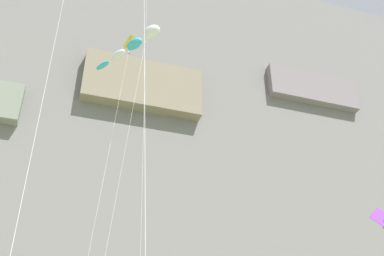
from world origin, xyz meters
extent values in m
cube|color=slate|center=(0.00, 63.30, 33.39)|extent=(180.00, 23.70, 66.78)
cube|color=gray|center=(0.00, 51.49, 40.15)|extent=(15.39, 3.55, 7.23)
cube|color=gray|center=(25.61, 51.18, 45.65)|extent=(14.36, 2.03, 5.15)
cube|color=yellow|center=(-5.15, 29.73, 27.75)|extent=(1.00, 1.02, 1.33)
cylinder|color=black|center=(-5.15, 29.73, 27.75)|extent=(0.23, 0.43, 1.06)
cube|color=orange|center=(-5.19, 29.73, 27.23)|extent=(0.13, 0.13, 0.08)
cube|color=green|center=(-5.17, 29.73, 26.95)|extent=(0.16, 0.08, 0.08)
cube|color=navy|center=(-5.17, 29.73, 26.66)|extent=(0.14, 0.12, 0.08)
cylinder|color=silver|center=(-6.42, 26.73, 13.85)|extent=(2.55, 6.01, 27.46)
cylinder|color=silver|center=(-9.73, 13.63, 8.89)|extent=(0.28, 5.28, 17.54)
cube|color=purple|center=(14.66, 29.55, 15.76)|extent=(1.77, 0.88, 1.92)
cylinder|color=black|center=(14.66, 29.55, 15.76)|extent=(0.12, 0.37, 1.57)
cube|color=green|center=(14.62, 29.55, 15.04)|extent=(0.21, 0.13, 0.11)
cylinder|color=silver|center=(-4.80, 24.03, 17.03)|extent=(0.65, 2.45, 33.82)
ellipsoid|color=white|center=(-4.75, 23.64, 23.41)|extent=(1.37, 1.54, 0.84)
ellipsoid|color=#38B2D1|center=(-5.55, 24.98, 23.39)|extent=(1.24, 1.46, 0.69)
ellipsoid|color=white|center=(-6.35, 26.32, 23.36)|extent=(1.11, 1.38, 0.54)
ellipsoid|color=#38B2D1|center=(-7.16, 27.66, 23.34)|extent=(0.98, 1.30, 0.39)
cylinder|color=silver|center=(-6.10, 22.97, 11.66)|extent=(2.25, 2.16, 23.08)
camera|label=1|loc=(-9.08, 1.91, 2.34)|focal=44.95mm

